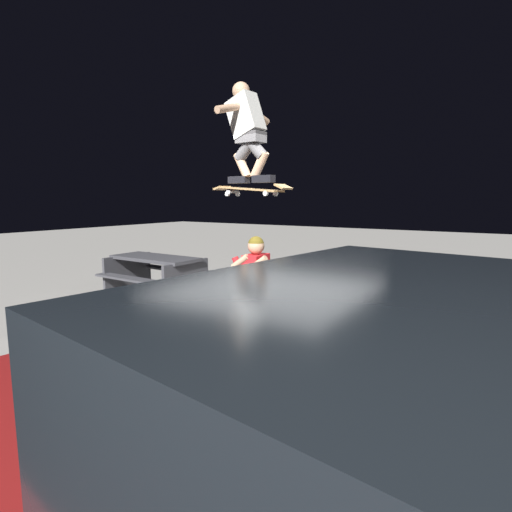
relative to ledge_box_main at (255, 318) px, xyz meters
The scene contains 8 objects.
ground_plane 0.31m from the ledge_box_main, 124.01° to the right, with size 40.00×40.00×0.00m, color gray.
ledge_box_main is the anchor object (origin of this frame).
person_sitting_on_ledge 0.66m from the ledge_box_main, 116.15° to the left, with size 0.59×0.76×1.36m.
skateboard 1.69m from the ledge_box_main, 115.22° to the left, with size 1.04×0.31×0.13m.
skater_airborne 2.36m from the ledge_box_main, 107.88° to the left, with size 0.63×0.89×1.12m.
kicker_ramp 2.51m from the ledge_box_main, 23.26° to the left, with size 1.16×1.21×0.42m.
picnic_table_back 2.94m from the ledge_box_main, 18.28° to the right, with size 1.72×1.36×0.75m.
trash_bin 2.73m from the ledge_box_main, 160.17° to the left, with size 0.54×0.54×1.00m.
Camera 1 is at (-2.63, 4.41, 1.79)m, focal length 28.36 mm.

